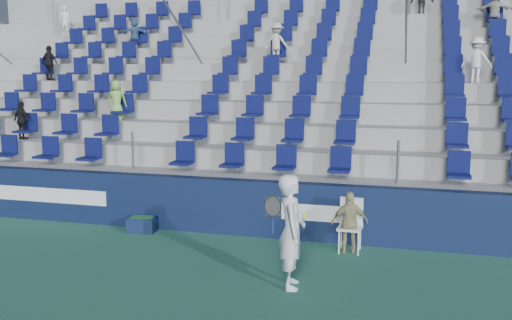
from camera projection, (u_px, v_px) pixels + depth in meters
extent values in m
plane|color=#2A634D|center=(198.00, 288.00, 9.30)|extent=(70.00, 70.00, 0.00)
cube|color=#101B3D|center=(251.00, 208.00, 12.21)|extent=(24.00, 0.30, 1.20)
cube|color=white|center=(45.00, 195.00, 13.37)|extent=(3.20, 0.02, 0.34)
cube|color=white|center=(320.00, 213.00, 11.66)|extent=(1.60, 0.02, 0.34)
cube|color=#9C9C97|center=(258.00, 202.00, 12.76)|extent=(24.00, 0.85, 1.20)
cube|color=#9C9C97|center=(268.00, 184.00, 13.53)|extent=(24.00, 0.85, 1.70)
cube|color=#9C9C97|center=(276.00, 168.00, 14.30)|extent=(24.00, 0.85, 2.20)
cube|color=#9C9C97|center=(284.00, 153.00, 15.07)|extent=(24.00, 0.85, 2.70)
cube|color=#9C9C97|center=(291.00, 140.00, 15.84)|extent=(24.00, 0.85, 3.20)
cube|color=#9C9C97|center=(297.00, 128.00, 16.61)|extent=(24.00, 0.85, 3.70)
cube|color=#9C9C97|center=(302.00, 117.00, 17.38)|extent=(24.00, 0.85, 4.20)
cube|color=#9C9C97|center=(308.00, 107.00, 18.15)|extent=(24.00, 0.85, 4.70)
cube|color=#9C9C97|center=(312.00, 98.00, 18.92)|extent=(24.00, 0.85, 5.20)
cube|color=#9C9C97|center=(316.00, 82.00, 19.48)|extent=(24.00, 0.50, 6.20)
cube|color=#0B1145|center=(258.00, 160.00, 12.61)|extent=(16.05, 0.50, 0.70)
cube|color=#0B1145|center=(268.00, 134.00, 13.34)|extent=(16.05, 0.50, 0.70)
cube|color=#0B1145|center=(277.00, 110.00, 14.07)|extent=(16.05, 0.50, 0.70)
cube|color=#0B1145|center=(284.00, 88.00, 14.80)|extent=(16.05, 0.50, 0.70)
cube|color=#0B1145|center=(291.00, 69.00, 15.53)|extent=(16.05, 0.50, 0.70)
cube|color=#0B1145|center=(298.00, 51.00, 16.26)|extent=(16.05, 0.50, 0.70)
cube|color=#0B1145|center=(303.00, 35.00, 16.99)|extent=(16.05, 0.50, 0.70)
cube|color=#0B1145|center=(309.00, 20.00, 17.72)|extent=(16.05, 0.50, 0.70)
cube|color=#0B1145|center=(314.00, 7.00, 18.46)|extent=(16.05, 0.50, 0.70)
cylinder|color=gray|center=(188.00, 41.00, 16.20)|extent=(0.06, 7.68, 4.55)
cylinder|color=gray|center=(406.00, 37.00, 14.62)|extent=(0.06, 7.68, 4.55)
imported|color=beige|center=(277.00, 43.00, 16.34)|extent=(0.80, 0.52, 1.16)
imported|color=black|center=(50.00, 63.00, 17.45)|extent=(0.66, 0.39, 1.06)
imported|color=white|center=(65.00, 21.00, 19.93)|extent=(0.40, 0.29, 1.02)
imported|color=#425C91|center=(135.00, 33.00, 18.38)|extent=(0.95, 0.58, 0.97)
imported|color=#BCB6A9|center=(495.00, 10.00, 16.23)|extent=(0.97, 0.34, 1.03)
imported|color=white|center=(477.00, 60.00, 14.20)|extent=(0.82, 0.60, 1.13)
imported|color=#78B548|center=(117.00, 100.00, 15.15)|extent=(0.58, 0.45, 1.05)
imported|color=black|center=(22.00, 120.00, 15.03)|extent=(0.64, 0.40, 1.01)
imported|color=white|center=(291.00, 231.00, 9.22)|extent=(0.60, 0.77, 1.87)
cylinder|color=navy|center=(273.00, 225.00, 9.02)|extent=(0.03, 0.03, 0.28)
torus|color=black|center=(273.00, 206.00, 8.98)|extent=(0.30, 0.17, 0.28)
plane|color=#262626|center=(273.00, 206.00, 8.98)|extent=(0.30, 0.16, 0.29)
sphere|color=yellow|center=(304.00, 217.00, 8.92)|extent=(0.07, 0.07, 0.07)
sphere|color=yellow|center=(305.00, 214.00, 8.97)|extent=(0.07, 0.07, 0.07)
cube|color=white|center=(350.00, 228.00, 11.08)|extent=(0.48, 0.48, 0.04)
cube|color=white|center=(351.00, 211.00, 11.25)|extent=(0.46, 0.07, 0.56)
cylinder|color=white|center=(339.00, 242.00, 11.00)|extent=(0.03, 0.03, 0.46)
cylinder|color=white|center=(358.00, 244.00, 10.90)|extent=(0.03, 0.03, 0.46)
cylinder|color=white|center=(341.00, 237.00, 11.35)|extent=(0.03, 0.03, 0.46)
cylinder|color=white|center=(360.00, 239.00, 11.25)|extent=(0.03, 0.03, 0.46)
imported|color=tan|center=(350.00, 222.00, 11.02)|extent=(0.76, 0.47, 1.21)
cube|color=#111C3E|center=(142.00, 224.00, 12.53)|extent=(0.64, 0.47, 0.33)
cube|color=#1E662D|center=(142.00, 221.00, 12.52)|extent=(0.52, 0.35, 0.20)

